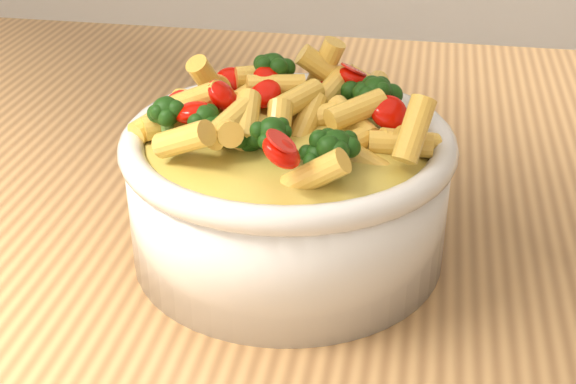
# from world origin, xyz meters

# --- Properties ---
(table) EXTENTS (1.20, 0.80, 0.90)m
(table) POSITION_xyz_m (0.00, 0.00, 0.80)
(table) COLOR #B2824C
(table) RESTS_ON ground
(serving_bowl) EXTENTS (0.22, 0.22, 0.09)m
(serving_bowl) POSITION_xyz_m (0.10, -0.08, 0.95)
(serving_bowl) COLOR silver
(serving_bowl) RESTS_ON table
(pasta_salad) EXTENTS (0.17, 0.17, 0.04)m
(pasta_salad) POSITION_xyz_m (0.10, -0.08, 1.01)
(pasta_salad) COLOR #FFD150
(pasta_salad) RESTS_ON serving_bowl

